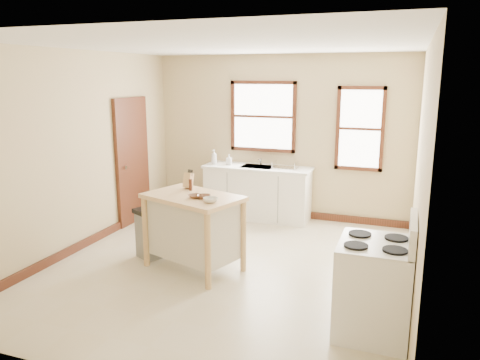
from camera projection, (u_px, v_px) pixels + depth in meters
name	position (u px, v px, depth m)	size (l,w,h in m)	color
floor	(227.00, 267.00, 6.11)	(5.00, 5.00, 0.00)	beige
ceiling	(226.00, 45.00, 5.49)	(5.00, 5.00, 0.00)	white
wall_back	(280.00, 137.00, 8.09)	(4.50, 0.04, 2.80)	tan
wall_left	(78.00, 152.00, 6.55)	(0.04, 5.00, 2.80)	tan
wall_right	(420.00, 175.00, 5.05)	(0.04, 5.00, 2.80)	tan
window_main	(263.00, 117.00, 8.10)	(1.17, 0.06, 1.22)	#3D2010
window_side	(360.00, 129.00, 7.58)	(0.77, 0.06, 1.37)	#3D2010
door_left	(132.00, 161.00, 7.81)	(0.06, 0.90, 2.10)	#3D2010
baseboard_back	(278.00, 212.00, 8.36)	(4.50, 0.04, 0.12)	#3D2010
baseboard_left	(86.00, 242.00, 6.84)	(0.04, 5.00, 0.12)	#3D2010
sink_counter	(257.00, 192.00, 8.13)	(1.86, 0.62, 0.92)	white
faucet	(261.00, 158.00, 8.17)	(0.03, 0.03, 0.22)	silver
soap_bottle_a	(214.00, 157.00, 8.19)	(0.10, 0.10, 0.26)	#B2B2B2
soap_bottle_b	(229.00, 160.00, 8.16)	(0.08, 0.08, 0.18)	#B2B2B2
dish_rack	(285.00, 165.00, 7.86)	(0.40, 0.30, 0.10)	silver
kitchen_island	(194.00, 232.00, 5.98)	(1.20, 0.76, 0.98)	#FBC994
knife_block	(188.00, 181.00, 6.21)	(0.10, 0.10, 0.20)	tan
pepper_grinder	(190.00, 185.00, 6.10)	(0.04, 0.04, 0.15)	#441F12
bowl_a	(195.00, 196.00, 5.74)	(0.16, 0.16, 0.04)	brown
bowl_b	(204.00, 197.00, 5.72)	(0.17, 0.17, 0.04)	brown
bowl_c	(210.00, 200.00, 5.54)	(0.18, 0.18, 0.05)	silver
trash_bin	(149.00, 233.00, 6.38)	(0.35, 0.30, 0.69)	slate
gas_stove	(374.00, 275.00, 4.45)	(0.74, 0.75, 1.19)	white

